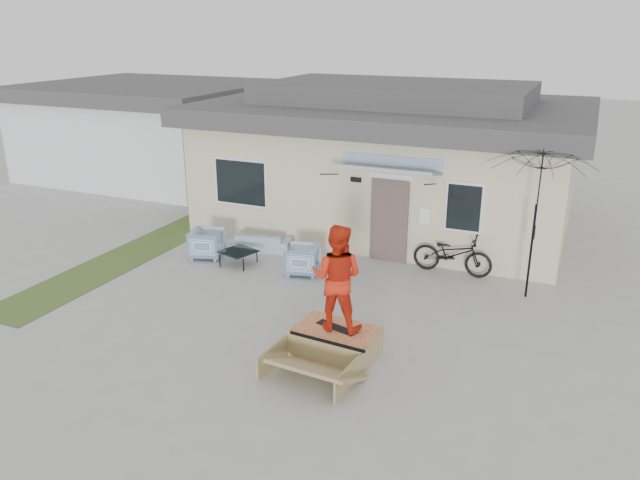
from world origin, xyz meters
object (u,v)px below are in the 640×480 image
at_px(armchair_left, 207,242).
at_px(skate_ramp, 335,341).
at_px(loveseat, 261,239).
at_px(skater, 337,276).
at_px(bicycle, 453,250).
at_px(armchair_right, 302,258).
at_px(coffee_table, 239,258).
at_px(skateboard, 337,327).
at_px(patio_umbrella, 535,220).

relative_size(armchair_left, skate_ramp, 0.42).
relative_size(loveseat, skater, 0.82).
xyz_separation_m(bicycle, skater, (-1.09, -4.60, 0.90)).
xyz_separation_m(loveseat, armchair_left, (-1.00, -1.00, 0.09)).
relative_size(loveseat, armchair_right, 2.05).
height_order(coffee_table, skate_ramp, skate_ramp).
bearing_deg(loveseat, armchair_left, 33.19).
distance_m(armchair_right, coffee_table, 1.71).
bearing_deg(skate_ramp, loveseat, 136.99).
height_order(bicycle, skater, skater).
height_order(bicycle, skateboard, bicycle).
bearing_deg(armchair_left, skateboard, -140.02).
distance_m(armchair_left, skater, 5.91).
bearing_deg(armchair_left, bicycle, -93.42).
xyz_separation_m(coffee_table, skate_ramp, (3.85, -3.08, 0.06)).
bearing_deg(armchair_right, armchair_left, -103.23).
xyz_separation_m(bicycle, patio_umbrella, (1.79, -0.68, 1.15)).
xyz_separation_m(loveseat, patio_umbrella, (6.73, -0.27, 1.44)).
distance_m(armchair_right, skateboard, 3.83).
distance_m(armchair_right, bicycle, 3.57).
height_order(loveseat, bicycle, bicycle).
height_order(loveseat, coffee_table, loveseat).
xyz_separation_m(armchair_right, coffee_table, (-1.69, -0.12, -0.20)).
xyz_separation_m(bicycle, skateboard, (-1.09, -4.60, -0.10)).
distance_m(loveseat, armchair_left, 1.42).
xyz_separation_m(armchair_left, skateboard, (4.86, -3.18, 0.10)).
xyz_separation_m(patio_umbrella, skate_ramp, (-2.88, -3.96, -1.51)).
relative_size(bicycle, skate_ramp, 0.98).
bearing_deg(bicycle, skateboard, 167.24).
bearing_deg(coffee_table, armchair_left, 171.87).
distance_m(skateboard, skater, 0.99).
xyz_separation_m(loveseat, coffee_table, (0.00, -1.15, -0.13)).
relative_size(bicycle, patio_umbrella, 0.73).
bearing_deg(armchair_right, patio_umbrella, 85.94).
relative_size(armchair_right, bicycle, 0.41).
distance_m(skate_ramp, skateboard, 0.27).
distance_m(loveseat, skateboard, 5.69).
xyz_separation_m(armchair_right, skate_ramp, (2.16, -3.20, -0.15)).
bearing_deg(patio_umbrella, loveseat, 177.73).
bearing_deg(skate_ramp, skateboard, 90.00).
bearing_deg(armchair_left, skater, -140.02).
bearing_deg(armchair_right, skate_ramp, 21.37).
bearing_deg(armchair_right, skater, 21.82).
distance_m(patio_umbrella, skater, 4.87).
bearing_deg(skateboard, patio_umbrella, 69.76).
bearing_deg(skateboard, bicycle, 92.70).
height_order(armchair_left, patio_umbrella, patio_umbrella).
distance_m(coffee_table, skater, 5.08).
bearing_deg(skateboard, loveseat, 148.75).
distance_m(armchair_left, armchair_right, 2.69).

